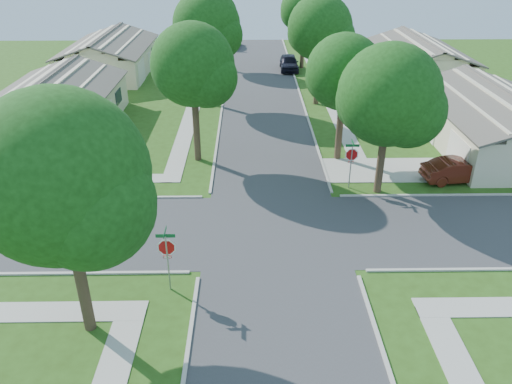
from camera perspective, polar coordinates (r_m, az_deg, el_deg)
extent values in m
plane|color=#2A4914|center=(25.82, 2.09, -4.36)|extent=(100.00, 100.00, 0.00)
cube|color=#333335|center=(25.81, 2.09, -4.35)|extent=(7.00, 100.00, 0.02)
cube|color=#9E9B91|center=(50.29, 7.74, 11.74)|extent=(1.20, 40.00, 0.04)
cube|color=#9E9B91|center=(49.98, -6.53, 11.71)|extent=(1.20, 40.00, 0.04)
cube|color=#9E9B91|center=(33.30, 15.21, 2.47)|extent=(8.80, 3.60, 0.05)
cube|color=gray|center=(21.41, -10.02, -8.04)|extent=(0.06, 0.06, 2.70)
cylinder|color=white|center=(20.95, -10.19, -6.27)|extent=(1.05, 0.02, 1.05)
cylinder|color=#B60C0E|center=(20.95, -10.19, -6.27)|extent=(0.90, 0.03, 0.90)
cube|color=#B60C0E|center=(21.22, -10.09, -7.32)|extent=(0.34, 0.03, 0.12)
cube|color=white|center=(21.22, -10.09, -7.32)|extent=(0.30, 0.03, 0.08)
cube|color=#0C5426|center=(20.65, -10.33, -4.96)|extent=(0.80, 0.02, 0.16)
cube|color=#0C5426|center=(20.55, -10.37, -4.53)|extent=(0.02, 0.80, 0.16)
cube|color=gray|center=(29.88, 10.75, 2.80)|extent=(0.06, 0.06, 2.70)
cylinder|color=white|center=(29.55, 10.88, 4.21)|extent=(1.05, 0.02, 1.05)
cylinder|color=#B60C0E|center=(29.55, 10.88, 4.21)|extent=(0.90, 0.03, 0.90)
cube|color=#B60C0E|center=(29.74, 10.80, 3.38)|extent=(0.34, 0.03, 0.12)
cube|color=white|center=(29.74, 10.80, 3.38)|extent=(0.30, 0.03, 0.08)
cube|color=#0C5426|center=(29.33, 10.98, 5.23)|extent=(0.80, 0.02, 0.16)
cube|color=#0C5426|center=(29.27, 11.01, 5.55)|extent=(0.02, 0.80, 0.16)
cylinder|color=#38281C|center=(33.53, 9.51, 6.89)|extent=(0.44, 0.44, 3.95)
sphere|color=#143B0E|center=(32.36, 10.05, 13.35)|extent=(4.80, 4.80, 4.80)
sphere|color=#143B0E|center=(32.23, 11.61, 12.05)|extent=(3.46, 3.46, 3.46)
sphere|color=#143B0E|center=(32.93, 8.54, 12.85)|extent=(3.26, 3.26, 3.26)
cylinder|color=#38281C|center=(44.76, 6.98, 12.61)|extent=(0.44, 0.44, 4.30)
sphere|color=#143B0E|center=(43.83, 7.32, 18.12)|extent=(5.40, 5.40, 5.40)
sphere|color=#143B0E|center=(43.57, 8.65, 17.08)|extent=(3.89, 3.89, 3.89)
sphere|color=#143B0E|center=(44.48, 6.08, 17.62)|extent=(3.67, 3.67, 3.67)
cylinder|color=#38281C|center=(57.33, 5.31, 16.00)|extent=(0.44, 0.44, 4.20)
sphere|color=#143B0E|center=(56.64, 5.51, 20.08)|extent=(5.00, 5.00, 5.00)
sphere|color=#143B0E|center=(56.33, 6.47, 19.35)|extent=(3.60, 3.60, 3.60)
sphere|color=#143B0E|center=(57.25, 4.62, 19.69)|extent=(3.40, 3.40, 3.40)
cylinder|color=#38281C|center=(33.11, -6.82, 7.08)|extent=(0.44, 0.44, 4.25)
sphere|color=#143B0E|center=(31.87, -7.26, 14.24)|extent=(5.20, 5.20, 5.20)
sphere|color=#143B0E|center=(31.44, -5.59, 12.92)|extent=(3.74, 3.74, 3.74)
sphere|color=#143B0E|center=(32.71, -8.48, 13.57)|extent=(3.54, 3.54, 3.54)
cylinder|color=#38281C|center=(44.47, -5.41, 12.69)|extent=(0.44, 0.44, 4.44)
sphere|color=#143B0E|center=(43.52, -5.69, 18.47)|extent=(5.60, 5.60, 5.60)
sphere|color=#143B0E|center=(43.02, -4.33, 17.46)|extent=(4.03, 4.03, 4.03)
sphere|color=#143B0E|center=(44.37, -6.72, 17.86)|extent=(3.81, 3.81, 3.81)
cylinder|color=#38281C|center=(57.15, -4.48, 15.84)|extent=(0.44, 0.44, 3.90)
sphere|color=#143B0E|center=(56.49, -4.63, 19.59)|extent=(4.60, 4.60, 4.60)
sphere|color=#143B0E|center=(56.08, -3.77, 18.97)|extent=(3.31, 3.31, 3.31)
sphere|color=#143B0E|center=(57.17, -5.31, 19.20)|extent=(3.13, 3.13, 3.13)
cylinder|color=#38281C|center=(19.89, -19.23, -10.12)|extent=(0.44, 0.44, 4.04)
sphere|color=#143B0E|center=(17.61, -21.50, 1.66)|extent=(6.00, 6.00, 6.00)
sphere|color=#143B0E|center=(17.09, -18.40, -1.43)|extent=(4.32, 4.32, 4.32)
sphere|color=#143B0E|center=(18.81, -23.04, 0.98)|extent=(4.08, 4.08, 4.08)
cylinder|color=#38281C|center=(29.63, 14.03, 3.12)|extent=(0.44, 0.44, 3.54)
sphere|color=#143B0E|center=(28.22, 14.99, 10.67)|extent=(5.60, 5.60, 5.60)
sphere|color=#143B0E|center=(28.20, 17.03, 8.88)|extent=(4.03, 4.03, 4.03)
sphere|color=#143B0E|center=(28.82, 12.87, 10.10)|extent=(3.81, 3.81, 3.81)
cube|color=beige|center=(39.09, 25.58, 6.65)|extent=(8.00, 13.00, 2.80)
cube|color=#47423C|center=(37.64, 23.45, 9.68)|extent=(4.42, 13.60, 1.56)
cube|color=silver|center=(34.23, 22.01, 4.04)|extent=(0.06, 3.20, 2.20)
cube|color=silver|center=(38.19, 19.60, 6.69)|extent=(0.06, 0.90, 2.00)
cube|color=#1E2633|center=(40.31, 18.56, 8.77)|extent=(0.06, 1.80, 1.10)
cube|color=beige|center=(55.08, 17.93, 13.58)|extent=(8.00, 13.00, 2.80)
cube|color=#47423C|center=(55.32, 20.28, 15.47)|extent=(4.42, 13.60, 1.56)
cube|color=#47423C|center=(54.06, 16.17, 15.81)|extent=(4.42, 13.60, 1.56)
cube|color=silver|center=(50.37, 14.74, 12.40)|extent=(0.06, 3.20, 2.20)
cube|color=silver|center=(54.65, 13.54, 13.60)|extent=(0.06, 0.90, 2.00)
cube|color=#1E2633|center=(56.99, 13.01, 14.79)|extent=(0.06, 1.80, 1.10)
cube|color=beige|center=(41.53, -21.87, 8.53)|extent=(8.00, 13.00, 2.80)
cube|color=#47423C|center=(40.29, -19.67, 11.44)|extent=(4.42, 13.60, 1.56)
cube|color=#47423C|center=(41.73, -24.98, 11.00)|extent=(4.42, 13.60, 1.56)
cube|color=silver|center=(36.85, -17.82, 6.40)|extent=(0.06, 3.20, 2.20)
cube|color=silver|center=(40.99, -16.15, 8.61)|extent=(0.06, 0.90, 2.00)
cube|color=#1E2633|center=(43.22, -15.44, 10.45)|extent=(0.06, 1.80, 1.10)
cube|color=beige|center=(57.14, -16.32, 14.28)|extent=(8.00, 13.00, 2.80)
cube|color=#47423C|center=(56.25, -14.56, 16.44)|extent=(4.42, 13.60, 1.56)
cube|color=#47423C|center=(57.29, -18.61, 16.11)|extent=(4.42, 13.60, 1.56)
cube|color=silver|center=(52.59, -12.95, 13.23)|extent=(0.06, 3.20, 2.20)
cube|color=silver|center=(56.95, -12.07, 14.31)|extent=(0.06, 0.90, 2.00)
cube|color=#1E2633|center=(59.33, -11.69, 15.42)|extent=(0.06, 1.80, 1.10)
imported|color=#5F1F13|center=(32.85, 22.10, 2.32)|extent=(4.52, 2.03, 1.44)
imported|color=black|center=(56.52, 3.79, 14.55)|extent=(2.00, 4.86, 1.65)
imported|color=black|center=(68.19, -2.61, 16.71)|extent=(2.17, 4.47, 1.25)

